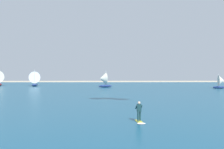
% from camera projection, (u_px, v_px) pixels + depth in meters
% --- Properties ---
extents(ocean, '(160.00, 90.00, 0.10)m').
position_uv_depth(ocean, '(105.00, 92.00, 53.72)').
color(ocean, navy).
rests_on(ocean, ground).
extents(kitesurfer, '(0.74, 1.99, 1.67)m').
position_uv_depth(kitesurfer, '(139.00, 115.00, 21.80)').
color(kitesurfer, yellow).
rests_on(kitesurfer, ocean).
extents(sailboat_outermost, '(3.74, 3.31, 4.20)m').
position_uv_depth(sailboat_outermost, '(103.00, 80.00, 67.78)').
color(sailboat_outermost, navy).
rests_on(sailboat_outermost, ocean).
extents(sailboat_center_horizon, '(3.09, 2.67, 3.52)m').
position_uv_depth(sailboat_center_horizon, '(221.00, 82.00, 63.62)').
color(sailboat_center_horizon, navy).
rests_on(sailboat_center_horizon, ocean).
extents(sailboat_far_right, '(3.20, 3.80, 4.48)m').
position_uv_depth(sailboat_far_right, '(35.00, 79.00, 73.35)').
color(sailboat_far_right, navy).
rests_on(sailboat_far_right, ocean).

